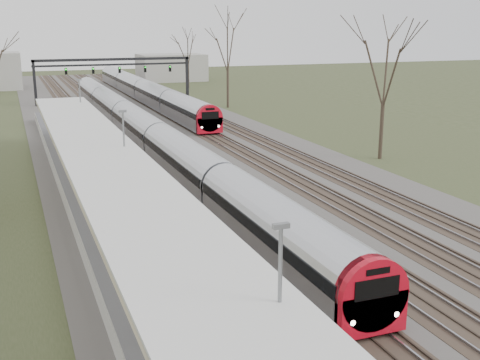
% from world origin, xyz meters
% --- Properties ---
extents(track_bed, '(24.00, 160.00, 0.22)m').
position_xyz_m(track_bed, '(0.26, 55.00, 0.06)').
color(track_bed, '#474442').
rests_on(track_bed, ground).
extents(platform, '(3.50, 69.00, 1.00)m').
position_xyz_m(platform, '(-9.05, 37.50, 0.50)').
color(platform, '#9E9B93').
rests_on(platform, ground).
extents(canopy, '(4.10, 50.00, 3.11)m').
position_xyz_m(canopy, '(-9.05, 32.99, 3.93)').
color(canopy, slate).
rests_on(canopy, platform).
extents(signal_gantry, '(21.00, 0.59, 6.08)m').
position_xyz_m(signal_gantry, '(0.29, 84.99, 4.91)').
color(signal_gantry, black).
rests_on(signal_gantry, ground).
extents(tree_east_far, '(5.00, 5.00, 10.30)m').
position_xyz_m(tree_east_far, '(14.00, 42.00, 7.29)').
color(tree_east_far, '#2D231C').
rests_on(tree_east_far, ground).
extents(train_near, '(2.62, 75.21, 3.05)m').
position_xyz_m(train_near, '(-2.50, 55.00, 1.48)').
color(train_near, '#B1B4BC').
rests_on(train_near, ground).
extents(train_far, '(2.62, 60.21, 3.05)m').
position_xyz_m(train_far, '(4.50, 86.30, 1.48)').
color(train_far, '#B1B4BC').
rests_on(train_far, ground).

